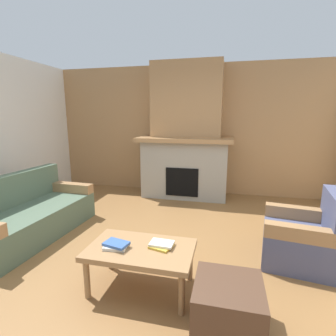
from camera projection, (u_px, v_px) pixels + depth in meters
ground at (147, 262)px, 2.92m from camera, size 9.00×9.00×0.00m
wall_back_wood_panel at (189, 130)px, 5.51m from camera, size 6.00×0.12×2.70m
fireplace at (186, 140)px, 5.19m from camera, size 1.90×0.82×2.70m
couch at (29, 216)px, 3.55m from camera, size 0.92×1.84×0.85m
armchair at (304, 238)px, 2.88m from camera, size 0.86×0.86×0.85m
coffee_table at (141, 253)px, 2.41m from camera, size 1.00×0.60×0.43m
ottoman at (228, 307)px, 1.96m from camera, size 0.52×0.52×0.40m
book_stack_near_edge at (116, 245)px, 2.39m from camera, size 0.25×0.19×0.05m
book_stack_center at (162, 245)px, 2.41m from camera, size 0.23×0.22×0.04m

